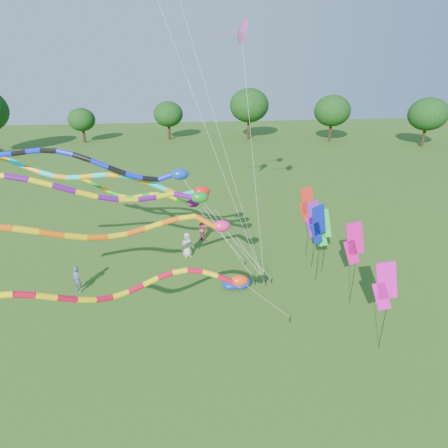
{
  "coord_description": "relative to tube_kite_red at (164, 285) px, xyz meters",
  "views": [
    {
      "loc": [
        -2.5,
        -14.53,
        12.03
      ],
      "look_at": [
        -0.09,
        2.72,
        4.8
      ],
      "focal_mm": 30.0,
      "sensor_mm": 36.0,
      "label": 1
    }
  ],
  "objects": [
    {
      "name": "ground",
      "position": [
        3.13,
        0.82,
        -3.68
      ],
      "size": [
        160.0,
        160.0,
        0.0
      ],
      "primitive_type": "plane",
      "color": "#2A5316",
      "rests_on": "ground"
    },
    {
      "name": "tree_ring",
      "position": [
        3.19,
        -0.73,
        1.8
      ],
      "size": [
        121.18,
        117.79,
        9.51
      ],
      "color": "#382314",
      "rests_on": "ground"
    },
    {
      "name": "tube_kite_red",
      "position": [
        0.0,
        0.0,
        0.0
      ],
      "size": [
        11.68,
        3.6,
        5.58
      ],
      "rotation": [
        0.0,
        0.0,
        0.25
      ],
      "color": "black",
      "rests_on": "ground"
    },
    {
      "name": "tube_kite_orange",
      "position": [
        -1.63,
        2.86,
        1.46
      ],
      "size": [
        15.34,
        5.15,
        7.24
      ],
      "rotation": [
        0.0,
        0.0,
        0.3
      ],
      "color": "black",
      "rests_on": "ground"
    },
    {
      "name": "tube_kite_purple",
      "position": [
        -3.13,
        4.26,
        2.92
      ],
      "size": [
        16.91,
        1.8,
        8.5
      ],
      "rotation": [
        0.0,
        0.0,
        0.09
      ],
      "color": "black",
      "rests_on": "ground"
    },
    {
      "name": "tube_kite_blue",
      "position": [
        -3.28,
        6.06,
        3.78
      ],
      "size": [
        15.52,
        2.19,
        9.04
      ],
      "rotation": [
        0.0,
        0.0,
        -0.1
      ],
      "color": "black",
      "rests_on": "ground"
    },
    {
      "name": "tube_kite_cyan",
      "position": [
        -2.01,
        7.13,
        2.53
      ],
      "size": [
        14.91,
        2.48,
        8.23
      ],
      "rotation": [
        0.0,
        0.0,
        -0.13
      ],
      "color": "black",
      "rests_on": "ground"
    },
    {
      "name": "tube_kite_green",
      "position": [
        -1.04,
        8.95,
        1.08
      ],
      "size": [
        11.13,
        2.34,
        6.5
      ],
      "rotation": [
        0.0,
        0.0,
        -0.18
      ],
      "color": "black",
      "rests_on": "ground"
    },
    {
      "name": "delta_kite_high_c",
      "position": [
        4.94,
        10.07,
        10.37
      ],
      "size": [
        3.04,
        6.11,
        15.04
      ],
      "rotation": [
        0.0,
        0.0,
        0.25
      ],
      "color": "black",
      "rests_on": "ground"
    },
    {
      "name": "banner_pole_red",
      "position": [
        9.24,
        8.52,
        0.08
      ],
      "size": [
        1.16,
        0.14,
        5.02
      ],
      "rotation": [
        0.0,
        0.0,
        0.05
      ],
      "color": "black",
      "rests_on": "ground"
    },
    {
      "name": "banner_pole_blue_a",
      "position": [
        8.72,
        5.14,
        0.08
      ],
      "size": [
        1.13,
        0.44,
        5.03
      ],
      "rotation": [
        0.0,
        0.0,
        0.31
      ],
      "color": "black",
      "rests_on": "ground"
    },
    {
      "name": "banner_pole_magenta_b",
      "position": [
        9.73,
        2.7,
        -0.02
      ],
      "size": [
        1.16,
        0.26,
        4.92
      ],
      "rotation": [
        0.0,
        0.0,
        -0.15
      ],
      "color": "black",
      "rests_on": "ground"
    },
    {
      "name": "banner_pole_green",
      "position": [
        9.43,
        6.12,
        -0.57
      ],
      "size": [
        1.1,
        0.54,
        4.37
      ],
      "rotation": [
        0.0,
        0.0,
        -0.41
      ],
      "color": "black",
      "rests_on": "ground"
    },
    {
      "name": "banner_pole_violet",
      "position": [
        9.1,
        6.88,
        -0.3
      ],
      "size": [
        1.14,
        0.37,
        4.64
      ],
      "rotation": [
        0.0,
        0.0,
        0.25
      ],
      "color": "black",
      "rests_on": "ground"
    },
    {
      "name": "banner_pole_magenta_a",
      "position": [
        9.48,
        -0.86,
        -0.38
      ],
      "size": [
        1.15,
        0.35,
        4.56
      ],
      "rotation": [
        0.0,
        0.0,
        -0.24
      ],
      "color": "black",
      "rests_on": "ground"
    },
    {
      "name": "blue_nylon_heap",
      "position": [
        4.02,
        4.79,
        -3.47
      ],
      "size": [
        0.92,
        1.58,
        0.47
      ],
      "color": "#0D29B4",
      "rests_on": "ground"
    },
    {
      "name": "person_a",
      "position": [
        1.35,
        9.61,
        -2.81
      ],
      "size": [
        0.96,
        0.75,
        1.73
      ],
      "primitive_type": "imported",
      "rotation": [
        0.0,
        0.0,
        0.27
      ],
      "color": "#BAB4A7",
      "rests_on": "ground"
    },
    {
      "name": "person_b",
      "position": [
        -5.19,
        5.96,
        -2.86
      ],
      "size": [
        0.71,
        0.65,
        1.63
      ],
      "primitive_type": "imported",
      "rotation": [
        0.0,
        0.0,
        -0.58
      ],
      "color": "#44515F",
      "rests_on": "ground"
    },
    {
      "name": "person_c",
      "position": [
        2.66,
        12.15,
        -2.8
      ],
      "size": [
        0.94,
        1.04,
        1.77
      ],
      "primitive_type": "imported",
      "rotation": [
        0.0,
        0.0,
        1.95
      ],
      "color": "#963640",
      "rests_on": "ground"
    }
  ]
}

